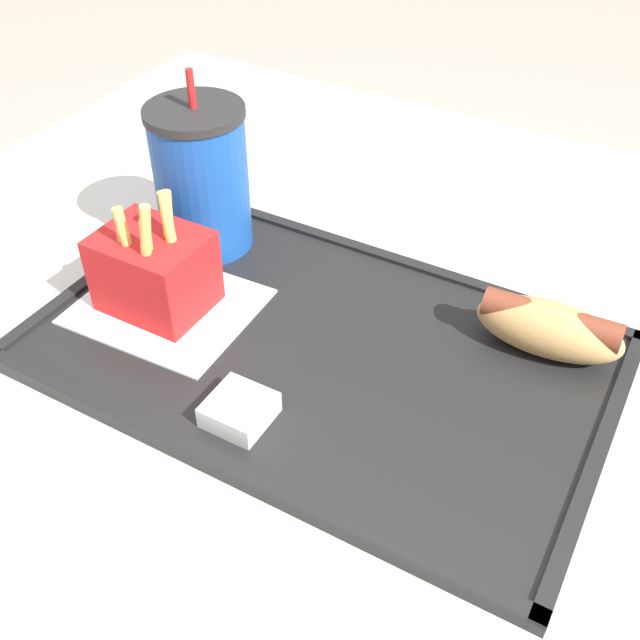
# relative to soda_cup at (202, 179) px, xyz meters

# --- Properties ---
(dining_table) EXTENTS (1.13, 1.05, 0.78)m
(dining_table) POSITION_rel_soda_cup_xyz_m (0.22, -0.10, -0.47)
(dining_table) COLOR beige
(dining_table) RESTS_ON ground_plane
(food_tray) EXTENTS (0.48, 0.30, 0.01)m
(food_tray) POSITION_rel_soda_cup_xyz_m (0.17, -0.08, -0.08)
(food_tray) COLOR black
(food_tray) RESTS_ON dining_table
(paper_napkin) EXTENTS (0.16, 0.14, 0.00)m
(paper_napkin) POSITION_rel_soda_cup_xyz_m (0.03, -0.10, -0.07)
(paper_napkin) COLOR white
(paper_napkin) RESTS_ON food_tray
(soda_cup) EXTENTS (0.09, 0.09, 0.18)m
(soda_cup) POSITION_rel_soda_cup_xyz_m (0.00, 0.00, 0.00)
(soda_cup) COLOR #194CA5
(soda_cup) RESTS_ON food_tray
(hot_dog_far) EXTENTS (0.12, 0.05, 0.05)m
(hot_dog_far) POSITION_rel_soda_cup_xyz_m (0.34, 0.01, -0.05)
(hot_dog_far) COLOR tan
(hot_dog_far) RESTS_ON food_tray
(fries_carton) EXTENTS (0.09, 0.07, 0.12)m
(fries_carton) POSITION_rel_soda_cup_xyz_m (0.02, -0.11, -0.03)
(fries_carton) COLOR red
(fries_carton) RESTS_ON food_tray
(sauce_cup_mayo) EXTENTS (0.05, 0.05, 0.02)m
(sauce_cup_mayo) POSITION_rel_soda_cup_xyz_m (0.16, -0.18, -0.06)
(sauce_cup_mayo) COLOR silver
(sauce_cup_mayo) RESTS_ON food_tray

